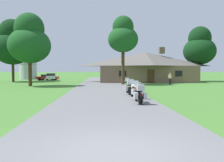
{
  "coord_description": "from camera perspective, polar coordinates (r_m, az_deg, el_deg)",
  "views": [
    {
      "loc": [
        -0.33,
        -5.35,
        2.0
      ],
      "look_at": [
        0.83,
        16.52,
        0.97
      ],
      "focal_mm": 36.34,
      "sensor_mm": 36.0,
      "label": 1
    }
  ],
  "objects": [
    {
      "name": "parked_white_suv_far_left",
      "position": [
        47.35,
        -15.01,
        1.12
      ],
      "size": [
        2.51,
        4.82,
        1.4
      ],
      "rotation": [
        0.0,
        0.0,
        0.15
      ],
      "color": "silver",
      "rests_on": "ground"
    },
    {
      "name": "asphalt_driveway",
      "position": [
        23.44,
        -2.21,
        -2.12
      ],
      "size": [
        6.4,
        80.0,
        0.06
      ],
      "primitive_type": "cube",
      "color": "slate",
      "rests_on": "ground"
    },
    {
      "name": "parked_red_sedan_far_left",
      "position": [
        46.55,
        -15.94,
        0.92
      ],
      "size": [
        4.38,
        2.31,
        1.2
      ],
      "rotation": [
        0.0,
        0.0,
        1.46
      ],
      "color": "maroon",
      "rests_on": "ground"
    },
    {
      "name": "tree_by_lodge_front",
      "position": [
        31.9,
        2.8,
        11.24
      ],
      "size": [
        4.18,
        4.18,
        9.52
      ],
      "color": "#422D19",
      "rests_on": "ground"
    },
    {
      "name": "tree_left_far",
      "position": [
        43.59,
        -23.75,
        8.49
      ],
      "size": [
        6.58,
        6.58,
        10.89
      ],
      "color": "#422D19",
      "rests_on": "ground"
    },
    {
      "name": "ground_plane",
      "position": [
        25.43,
        -2.28,
        -1.81
      ],
      "size": [
        500.0,
        500.0,
        0.0
      ],
      "primitive_type": "plane",
      "color": "#42752D"
    },
    {
      "name": "stone_lodge",
      "position": [
        39.99,
        8.43,
        3.59
      ],
      "size": [
        16.73,
        9.05,
        6.04
      ],
      "color": "brown",
      "rests_on": "ground"
    },
    {
      "name": "motorcycle_red_nearest_to_camera",
      "position": [
        13.4,
        6.8,
        -3.28
      ],
      "size": [
        0.72,
        2.08,
        1.3
      ],
      "rotation": [
        0.0,
        0.0,
        0.01
      ],
      "color": "black",
      "rests_on": "asphalt_driveway"
    },
    {
      "name": "metal_silo_distant",
      "position": [
        54.54,
        -20.35,
        4.51
      ],
      "size": [
        3.86,
        3.86,
        7.76
      ],
      "color": "#B2B7BC",
      "rests_on": "ground"
    },
    {
      "name": "tree_left_near",
      "position": [
        30.54,
        -20.03,
        9.54
      ],
      "size": [
        5.22,
        5.22,
        9.16
      ],
      "color": "#422D19",
      "rests_on": "ground"
    },
    {
      "name": "motorcycle_green_farthest_in_row",
      "position": [
        18.52,
        4.28,
        -1.62
      ],
      "size": [
        0.73,
        2.08,
        1.3
      ],
      "rotation": [
        0.0,
        0.0,
        0.02
      ],
      "color": "black",
      "rests_on": "asphalt_driveway"
    },
    {
      "name": "motorcycle_white_second_in_row",
      "position": [
        15.9,
        5.91,
        -2.34
      ],
      "size": [
        0.88,
        2.08,
        1.3
      ],
      "rotation": [
        0.0,
        0.0,
        0.13
      ],
      "color": "black",
      "rests_on": "asphalt_driveway"
    },
    {
      "name": "bystander_tan_shirt_near_lodge",
      "position": [
        33.27,
        14.42,
        0.8
      ],
      "size": [
        0.44,
        0.4,
        1.69
      ],
      "rotation": [
        0.0,
        0.0,
        2.44
      ],
      "color": "black",
      "rests_on": "ground"
    },
    {
      "name": "tree_right_of_lodge",
      "position": [
        43.83,
        21.16,
        7.9
      ],
      "size": [
        5.68,
        5.68,
        9.84
      ],
      "color": "#422D19",
      "rests_on": "ground"
    }
  ]
}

